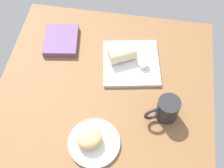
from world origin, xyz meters
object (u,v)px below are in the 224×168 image
(round_plate, at_px, (93,143))
(scone_pastry, at_px, (89,138))
(sauce_cup, at_px, (143,64))
(breakfast_wrap, at_px, (122,54))
(book_stack, at_px, (61,40))
(square_plate, at_px, (131,63))
(coffee_mug, at_px, (167,109))

(round_plate, xyz_separation_m, scone_pastry, (-0.00, -0.01, 0.03))
(sauce_cup, xyz_separation_m, breakfast_wrap, (-0.02, -0.09, 0.02))
(scone_pastry, bearing_deg, book_stack, -153.96)
(square_plate, bearing_deg, scone_pastry, -15.65)
(breakfast_wrap, bearing_deg, coffee_mug, -165.49)
(square_plate, xyz_separation_m, coffee_mug, (0.23, 0.16, 0.04))
(coffee_mug, bearing_deg, scone_pastry, -59.50)
(book_stack, bearing_deg, coffee_mug, 58.85)
(round_plate, height_order, coffee_mug, coffee_mug)
(square_plate, bearing_deg, round_plate, -13.83)
(breakfast_wrap, xyz_separation_m, coffee_mug, (0.24, 0.21, 0.00))
(sauce_cup, height_order, coffee_mug, coffee_mug)
(coffee_mug, bearing_deg, round_plate, -58.09)
(sauce_cup, bearing_deg, square_plate, -103.75)
(book_stack, distance_m, coffee_mug, 0.58)
(round_plate, bearing_deg, scone_pastry, -95.02)
(scone_pastry, distance_m, book_stack, 0.51)
(round_plate, relative_size, book_stack, 1.01)
(scone_pastry, height_order, square_plate, scone_pastry)
(breakfast_wrap, relative_size, book_stack, 0.61)
(breakfast_wrap, relative_size, coffee_mug, 0.88)
(round_plate, distance_m, coffee_mug, 0.31)
(breakfast_wrap, height_order, coffee_mug, coffee_mug)
(square_plate, distance_m, coffee_mug, 0.28)
(round_plate, bearing_deg, sauce_cup, 158.42)
(breakfast_wrap, bearing_deg, round_plate, 145.96)
(square_plate, bearing_deg, breakfast_wrap, -103.75)
(sauce_cup, bearing_deg, breakfast_wrap, -103.75)
(square_plate, distance_m, book_stack, 0.34)
(breakfast_wrap, distance_m, coffee_mug, 0.31)
(round_plate, height_order, sauce_cup, sauce_cup)
(round_plate, xyz_separation_m, sauce_cup, (-0.37, 0.15, 0.02))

